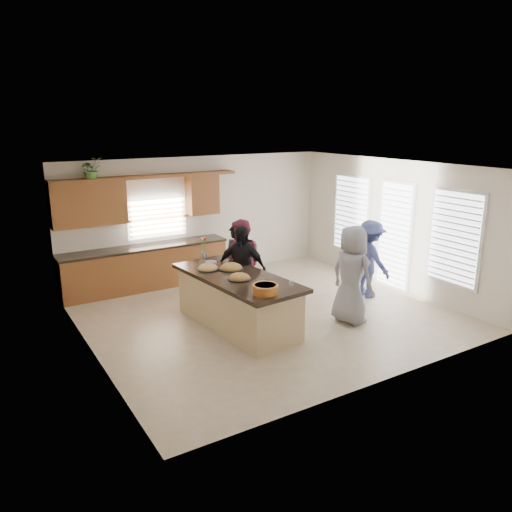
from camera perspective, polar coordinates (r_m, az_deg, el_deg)
floor at (r=9.63m, az=1.20°, el=-6.64°), size 6.50×6.50×0.00m
room_shell at (r=9.09m, az=1.27°, el=4.54°), size 6.52×6.02×2.81m
back_cabinetry at (r=11.11m, az=-12.88°, el=0.93°), size 4.08×0.66×2.46m
right_wall_glazing at (r=11.15m, az=15.72°, el=3.05°), size 0.06×4.00×2.25m
island at (r=8.96m, az=-2.15°, el=-5.27°), size 1.39×2.79×0.95m
platter_front at (r=8.57m, az=-1.91°, el=-2.52°), size 0.41×0.41×0.16m
platter_mid at (r=9.14m, az=-2.85°, el=-1.38°), size 0.45×0.45×0.18m
platter_back at (r=9.16m, az=-5.51°, el=-1.41°), size 0.40×0.40×0.16m
salad_bowl at (r=7.87m, az=1.07°, el=-3.74°), size 0.41×0.41×0.15m
clear_cup at (r=8.23m, az=4.04°, el=-3.17°), size 0.09×0.09×0.09m
plate_stack at (r=9.52m, az=-5.16°, el=-0.76°), size 0.21×0.21×0.05m
flower_vase at (r=9.78m, az=-6.00°, el=0.95°), size 0.14×0.14×0.45m
potted_plant at (r=10.66m, az=-18.32°, el=9.39°), size 0.50×0.45×0.48m
woman_left_back at (r=10.14m, az=-2.33°, el=-0.80°), size 0.55×0.67×1.57m
woman_left_mid at (r=9.93m, az=-1.58°, el=-0.73°), size 0.82×0.96×1.71m
woman_left_front at (r=9.54m, az=-1.69°, el=-1.47°), size 0.95×1.02×1.69m
woman_right_back at (r=10.59m, az=12.85°, el=-0.34°), size 0.63×1.06×1.63m
woman_right_front at (r=9.13m, az=10.89°, el=-2.13°), size 0.70×0.96×1.81m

